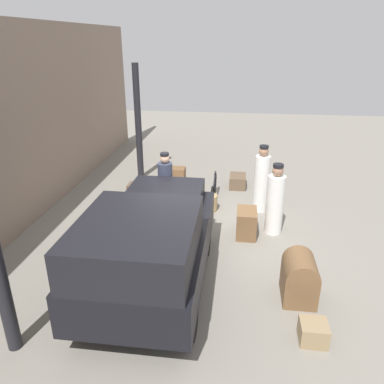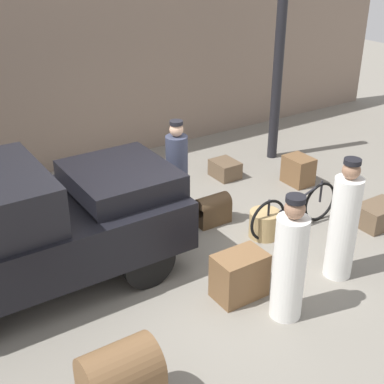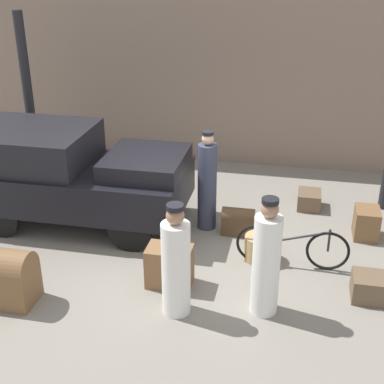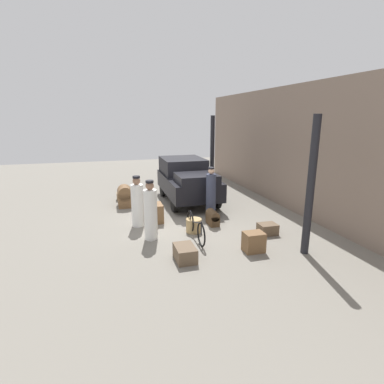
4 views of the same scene
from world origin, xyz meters
name	(u,v)px [view 3 (image 3 of 4)]	position (x,y,z in m)	size (l,w,h in m)	color
ground_plane	(178,248)	(0.00, 0.00, 0.00)	(30.00, 30.00, 0.00)	gray
station_building_facade	(219,63)	(0.00, 4.08, 2.25)	(16.00, 0.15, 4.50)	gray
canopy_pillar_left	(29,99)	(-3.61, 2.26, 1.73)	(0.19, 0.19, 3.45)	black
truck	(72,172)	(-2.05, 0.62, 0.94)	(3.75, 1.85, 1.69)	black
bicycle	(292,247)	(1.85, -0.17, 0.34)	(1.73, 0.04, 0.70)	black
wicker_basket	(259,248)	(1.34, -0.07, 0.20)	(0.47, 0.47, 0.41)	tan
porter_standing_middle	(176,265)	(0.36, -1.63, 0.74)	(0.39, 0.39, 1.62)	white
porter_lifting_near_truck	(207,184)	(0.34, 0.82, 0.83)	(0.33, 0.33, 1.78)	#33384C
porter_with_bicycle	(266,262)	(1.53, -1.38, 0.78)	(0.37, 0.37, 1.70)	white
suitcase_tan_flat	(309,200)	(2.11, 1.99, 0.16)	(0.43, 0.53, 0.32)	brown
trunk_umber_medium	(377,288)	(3.06, -0.79, 0.18)	(0.68, 0.47, 0.36)	brown
suitcase_small_leather	(366,223)	(3.06, 1.04, 0.26)	(0.40, 0.51, 0.51)	brown
trunk_barrel_dark	(238,221)	(0.91, 0.69, 0.25)	(0.56, 0.30, 0.48)	#4C3823
trunk_wicker_pale	(170,266)	(0.12, -1.03, 0.30)	(0.66, 0.43, 0.61)	brown
trunk_large_brown	(8,276)	(-1.96, -1.89, 0.41)	(0.71, 0.55, 0.82)	brown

